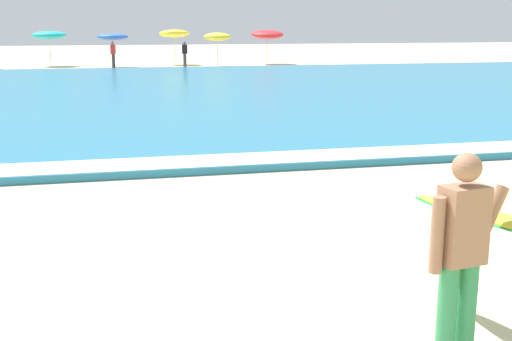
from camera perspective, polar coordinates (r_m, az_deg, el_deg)
name	(u,v)px	position (r m, az deg, el deg)	size (l,w,h in m)	color
sea	(90,94)	(25.38, -14.30, 6.48)	(120.00, 28.00, 0.14)	teal
surf_foam	(80,167)	(12.12, -15.14, 0.33)	(120.00, 1.09, 0.01)	white
surfer_with_board	(486,240)	(5.32, 19.43, -5.77)	(1.13, 2.54, 1.73)	#338E56
beach_umbrella_2	(49,35)	(43.83, -17.60, 11.18)	(2.13, 2.14, 2.21)	beige
beach_umbrella_3	(113,37)	(41.96, -12.40, 11.33)	(1.92, 1.92, 2.08)	beige
beach_umbrella_4	(174,34)	(43.85, -7.15, 11.77)	(1.96, 1.99, 2.34)	beige
beach_umbrella_5	(217,37)	(42.26, -3.40, 11.57)	(1.71, 1.71, 2.09)	beige
beach_umbrella_6	(267,34)	(44.31, 0.99, 11.79)	(2.18, 2.22, 2.32)	beige
beachgoer_near_row_left	(185,54)	(41.14, -6.24, 10.11)	(0.32, 0.20, 1.58)	#383842
beachgoer_near_row_mid	(113,54)	(41.38, -12.36, 9.91)	(0.32, 0.20, 1.58)	#383842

